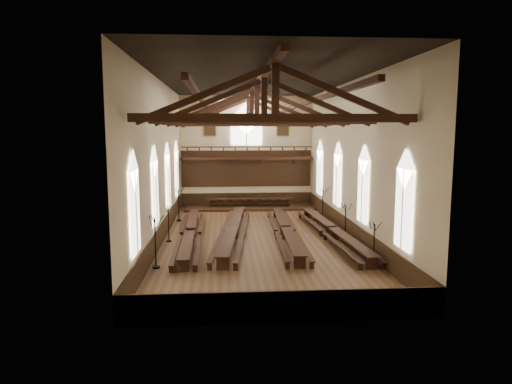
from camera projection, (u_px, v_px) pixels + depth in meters
ground at (257, 239)px, 29.29m from camera, size 26.00×26.00×0.00m
room_walls at (257, 138)px, 28.42m from camera, size 26.00×26.00×26.00m
wainscot_band at (257, 229)px, 29.21m from camera, size 12.00×26.00×1.20m
side_windows at (257, 181)px, 28.79m from camera, size 11.85×19.80×4.50m
end_window at (246, 127)px, 41.07m from camera, size 2.80×0.12×3.80m
minstrels_gallery at (247, 164)px, 41.28m from camera, size 11.80×1.24×3.70m
portraits at (246, 128)px, 41.08m from camera, size 7.75×0.09×1.45m
roof_trusses at (257, 109)px, 28.19m from camera, size 11.70×25.70×2.80m
refectory_row_a at (190, 232)px, 28.90m from camera, size 1.56×14.01×0.71m
refectory_row_b at (234, 229)px, 29.54m from camera, size 2.30×14.88×0.79m
refectory_row_c at (286, 229)px, 29.61m from camera, size 1.74×14.35×0.74m
refectory_row_d at (332, 230)px, 29.40m from camera, size 1.86×14.43×0.75m
dais at (250, 207)px, 40.56m from camera, size 11.40×3.17×0.21m
high_table at (250, 199)px, 40.46m from camera, size 7.67×1.05×0.72m
high_chairs at (249, 199)px, 41.21m from camera, size 6.76×0.47×0.99m
candelabrum_left_near at (156, 252)px, 22.90m from camera, size 0.75×0.84×2.74m
candelabrum_left_mid at (169, 230)px, 28.40m from camera, size 0.72×0.67×2.36m
candelabrum_left_far at (179, 211)px, 34.89m from camera, size 0.70×0.80×2.61m
candelabrum_right_near at (374, 252)px, 23.37m from camera, size 0.66×0.69×2.30m
candelabrum_right_mid at (345, 229)px, 28.82m from camera, size 0.72×0.67×2.37m
candelabrum_right_far at (323, 210)px, 35.36m from camera, size 0.69×0.78×2.53m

